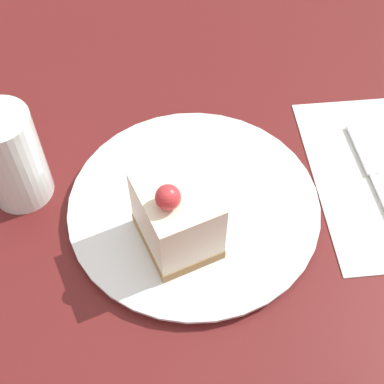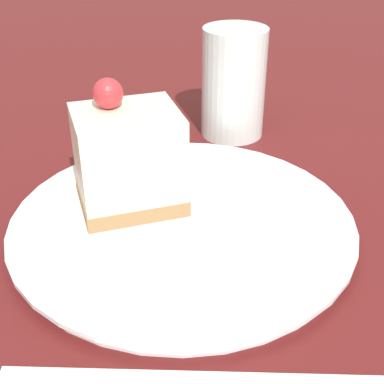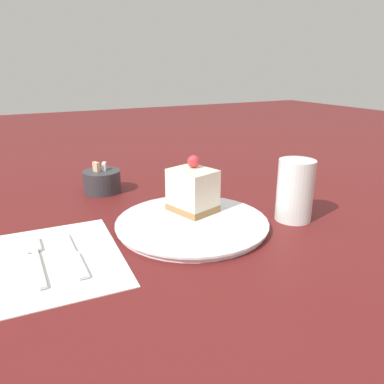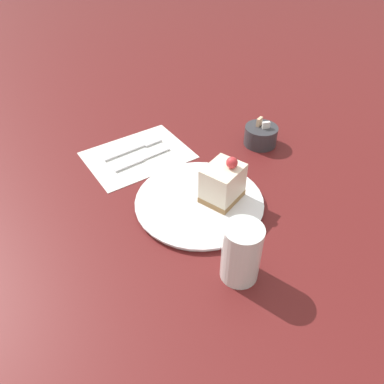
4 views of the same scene
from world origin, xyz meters
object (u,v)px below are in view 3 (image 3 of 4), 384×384
(plate, at_px, (192,223))
(cake_slice, at_px, (193,190))
(fork, at_px, (36,256))
(drinking_glass, at_px, (295,190))
(knife, at_px, (76,258))
(sugar_bowl, at_px, (102,181))

(plate, xyz_separation_m, cake_slice, (0.02, 0.04, 0.05))
(fork, relative_size, drinking_glass, 1.41)
(drinking_glass, bearing_deg, cake_slice, 149.09)
(cake_slice, relative_size, fork, 0.65)
(plate, distance_m, fork, 0.27)
(plate, height_order, fork, plate)
(plate, xyz_separation_m, knife, (-0.22, -0.03, -0.00))
(sugar_bowl, bearing_deg, plate, -71.16)
(cake_slice, xyz_separation_m, sugar_bowl, (-0.12, 0.23, -0.03))
(cake_slice, distance_m, knife, 0.26)
(knife, bearing_deg, plate, 7.99)
(plate, relative_size, sugar_bowl, 3.25)
(knife, relative_size, sugar_bowl, 1.86)
(plate, bearing_deg, knife, -172.14)
(knife, distance_m, sugar_bowl, 0.33)
(knife, bearing_deg, fork, 148.47)
(knife, bearing_deg, drinking_glass, -3.58)
(fork, height_order, drinking_glass, drinking_glass)
(knife, relative_size, drinking_glass, 1.36)
(plate, distance_m, cake_slice, 0.07)
(fork, xyz_separation_m, sugar_bowl, (0.17, 0.27, 0.02))
(fork, distance_m, knife, 0.06)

